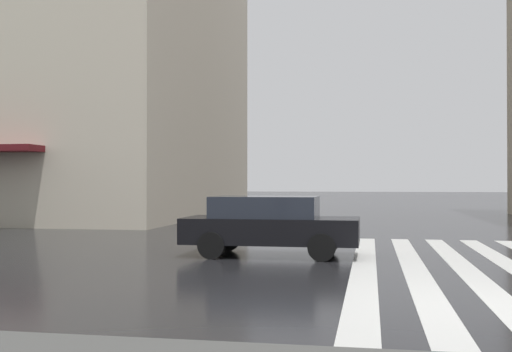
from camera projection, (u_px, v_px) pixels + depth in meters
name	position (u px, v px, depth m)	size (l,w,h in m)	color
ground_plane	(502.00, 308.00, 8.60)	(220.00, 220.00, 0.00)	black
zebra_crossing	(491.00, 269.00, 12.43)	(13.00, 5.50, 0.01)	silver
car_black	(270.00, 224.00, 14.76)	(1.85, 4.10, 1.41)	black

